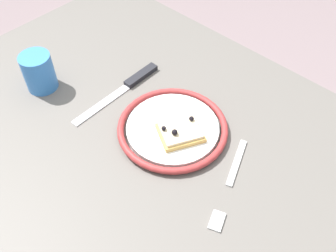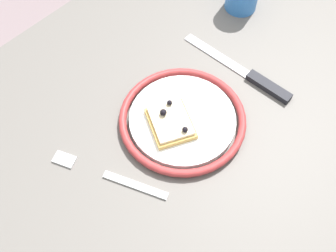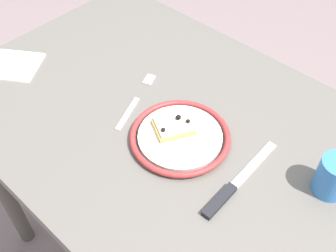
% 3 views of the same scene
% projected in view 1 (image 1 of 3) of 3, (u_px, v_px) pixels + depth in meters
% --- Properties ---
extents(dining_table, '(1.13, 0.71, 0.77)m').
position_uv_depth(dining_table, '(172.00, 174.00, 0.81)').
color(dining_table, '#5B5651').
rests_on(dining_table, ground_plane).
extents(plate, '(0.22, 0.22, 0.02)m').
position_uv_depth(plate, '(173.00, 128.00, 0.75)').
color(plate, white).
rests_on(plate, dining_table).
extents(pizza_slice_near, '(0.10, 0.10, 0.03)m').
position_uv_depth(pizza_slice_near, '(180.00, 132.00, 0.73)').
color(pizza_slice_near, tan).
rests_on(pizza_slice_near, plate).
extents(knife, '(0.02, 0.24, 0.01)m').
position_uv_depth(knife, '(131.00, 83.00, 0.84)').
color(knife, silver).
rests_on(knife, dining_table).
extents(fork, '(0.09, 0.19, 0.00)m').
position_uv_depth(fork, '(230.00, 183.00, 0.68)').
color(fork, silver).
rests_on(fork, dining_table).
extents(cup, '(0.07, 0.07, 0.08)m').
position_uv_depth(cup, '(39.00, 72.00, 0.81)').
color(cup, '#3372BF').
rests_on(cup, dining_table).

